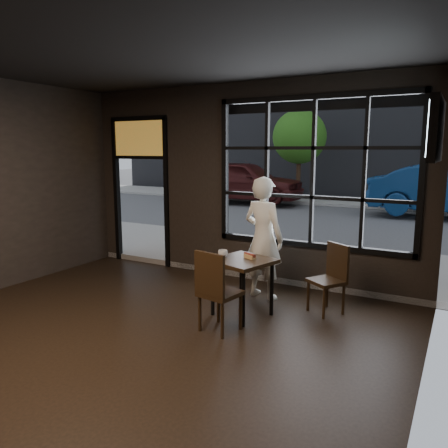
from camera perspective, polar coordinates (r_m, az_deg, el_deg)
The scene contains 16 objects.
floor at distance 4.83m, azimuth -17.91°, elevation -17.30°, with size 6.00×7.00×0.02m, color black.
ceiling at distance 4.45m, azimuth -20.25°, elevation 23.01°, with size 6.00×7.00×0.02m, color black.
wall_right at distance 2.94m, azimuth 24.24°, elevation -1.82°, with size 0.04×7.00×3.20m, color black.
window_frame at distance 6.70m, azimuth 11.53°, elevation 6.57°, with size 3.06×0.12×2.28m, color black.
stained_transom at distance 8.31m, azimuth -10.99°, elevation 10.96°, with size 1.20×0.06×0.70m, color orange.
street_asphalt at distance 27.16m, azimuth 22.19°, elevation 4.42°, with size 60.00×41.00×0.04m, color #545456.
building_across at distance 26.62m, azimuth 23.01°, elevation 20.58°, with size 28.00×12.00×15.00m, color #5B5956.
cafe_table at distance 5.73m, azimuth 2.39°, elevation -8.24°, with size 0.70×0.70×0.76m, color black.
chair_near at distance 5.23m, azimuth -0.50°, elevation -8.67°, with size 0.43×0.43×0.99m, color black.
chair_window at distance 5.94m, azimuth 13.22°, elevation -7.01°, with size 0.40×0.40×0.92m, color black.
man at distance 6.32m, azimuth 5.16°, elevation -1.83°, with size 0.65×0.42×1.77m, color white.
hotdog at distance 5.67m, azimuth 3.38°, elevation -4.21°, with size 0.20×0.08×0.06m, color tan, non-canonical shape.
cup at distance 5.72m, azimuth -0.15°, elevation -3.88°, with size 0.12×0.12×0.10m, color silver.
tv at distance 4.75m, azimuth 26.02°, elevation 10.94°, with size 0.12×1.03×0.60m, color black.
maroon_car at distance 17.46m, azimuth 2.56°, elevation 5.66°, with size 1.93×4.79×1.63m, color #421414.
tree_left at distance 18.48m, azimuth 9.81°, elevation 11.12°, with size 2.20×2.20×3.75m.
Camera 1 is at (3.22, -2.88, 2.14)m, focal length 35.00 mm.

